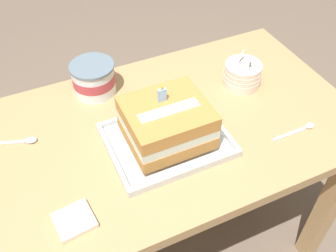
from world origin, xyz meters
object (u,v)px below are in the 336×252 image
object	(u,v)px
foil_tray	(167,141)
serving_spoon_near_tray	(303,128)
ice_cream_tub	(94,78)
napkin_pile	(74,221)
serving_spoon_by_bowls	(24,141)
bowl_stack	(242,74)
birthday_cake	(167,122)

from	to	relation	value
foil_tray	serving_spoon_near_tray	xyz separation A→B (m)	(0.38, -0.12, -0.00)
ice_cream_tub	napkin_pile	distance (m)	0.48
serving_spoon_by_bowls	bowl_stack	bearing A→B (deg)	-2.66
birthday_cake	ice_cream_tub	bearing A→B (deg)	110.92
serving_spoon_by_bowls	ice_cream_tub	bearing A→B (deg)	27.63
foil_tray	napkin_pile	bearing A→B (deg)	-155.22
birthday_cake	foil_tray	bearing A→B (deg)	-90.00
foil_tray	napkin_pile	xyz separation A→B (m)	(-0.30, -0.14, 0.00)
birthday_cake	serving_spoon_by_bowls	distance (m)	0.41
ice_cream_tub	serving_spoon_near_tray	xyz separation A→B (m)	(0.50, -0.42, -0.05)
birthday_cake	ice_cream_tub	world-z (taller)	birthday_cake
bowl_stack	foil_tray	bearing A→B (deg)	-157.45
birthday_cake	serving_spoon_by_bowls	size ratio (longest dim) A/B	1.48
birthday_cake	serving_spoon_by_bowls	xyz separation A→B (m)	(-0.36, 0.17, -0.07)
ice_cream_tub	birthday_cake	bearing A→B (deg)	-69.08
foil_tray	birthday_cake	xyz separation A→B (m)	(-0.00, 0.00, 0.07)
foil_tray	serving_spoon_by_bowls	distance (m)	0.40
serving_spoon_by_bowls	serving_spoon_near_tray	bearing A→B (deg)	-21.15
birthday_cake	napkin_pile	xyz separation A→B (m)	(-0.30, -0.14, -0.07)
birthday_cake	napkin_pile	world-z (taller)	birthday_cake
foil_tray	birthday_cake	size ratio (longest dim) A/B	1.51
serving_spoon_near_tray	serving_spoon_by_bowls	xyz separation A→B (m)	(-0.75, 0.29, 0.00)
ice_cream_tub	serving_spoon_by_bowls	bearing A→B (deg)	-152.37
foil_tray	birthday_cake	world-z (taller)	birthday_cake
serving_spoon_by_bowls	napkin_pile	world-z (taller)	napkin_pile
birthday_cake	serving_spoon_near_tray	distance (m)	0.41
foil_tray	bowl_stack	bearing A→B (deg)	22.55
napkin_pile	birthday_cake	bearing A→B (deg)	24.78
bowl_stack	ice_cream_tub	size ratio (longest dim) A/B	0.90
ice_cream_tub	napkin_pile	bearing A→B (deg)	-113.07
birthday_cake	napkin_pile	size ratio (longest dim) A/B	2.26
foil_tray	serving_spoon_by_bowls	world-z (taller)	foil_tray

